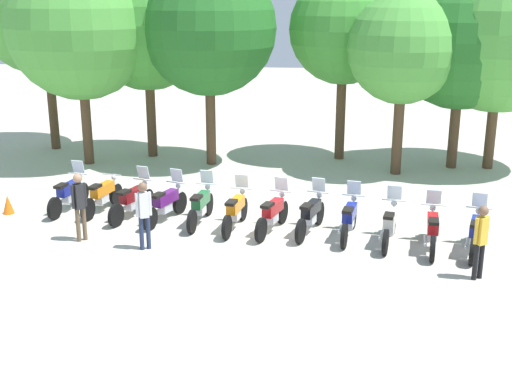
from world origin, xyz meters
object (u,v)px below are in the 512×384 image
at_px(tree_1, 79,27).
at_px(person_0, 79,202).
at_px(tree_2, 147,24).
at_px(tree_7, 501,31).
at_px(tree_5, 403,49).
at_px(tree_6, 462,39).
at_px(motorcycle_10, 432,229).
at_px(motorcycle_2, 132,200).
at_px(tree_0, 43,3).
at_px(motorcycle_3, 166,203).
at_px(motorcycle_5, 236,210).
at_px(motorcycle_8, 349,218).
at_px(motorcycle_0, 69,193).
at_px(person_1, 144,210).
at_px(tree_4, 344,30).
at_px(motorcycle_1, 102,195).
at_px(tree_3, 209,28).
at_px(motorcycle_7, 311,214).
at_px(traffic_cone, 8,204).
at_px(motorcycle_9, 390,224).
at_px(person_2, 481,237).
at_px(motorcycle_11, 475,232).
at_px(motorcycle_4, 201,205).
at_px(motorcycle_6, 273,213).

bearing_deg(tree_1, person_0, -71.39).
distance_m(tree_2, tree_7, 12.57).
distance_m(tree_1, tree_7, 14.64).
bearing_deg(tree_5, tree_6, 27.19).
height_order(motorcycle_10, tree_2, tree_2).
distance_m(motorcycle_2, tree_0, 11.14).
distance_m(motorcycle_3, tree_6, 11.98).
relative_size(motorcycle_5, tree_5, 0.35).
distance_m(motorcycle_8, tree_6, 9.48).
distance_m(motorcycle_0, motorcycle_5, 5.12).
height_order(motorcycle_3, motorcycle_10, same).
height_order(person_1, tree_4, tree_4).
height_order(motorcycle_1, tree_6, tree_6).
relative_size(tree_2, tree_3, 1.02).
relative_size(motorcycle_7, traffic_cone, 3.87).
xyz_separation_m(motorcycle_1, motorcycle_9, (8.04, -1.65, 0.01)).
distance_m(tree_3, traffic_cone, 9.22).
bearing_deg(motorcycle_9, motorcycle_2, 91.84).
distance_m(motorcycle_5, motorcycle_9, 4.07).
relative_size(motorcycle_0, person_2, 1.28).
xyz_separation_m(tree_1, tree_5, (11.22, -0.22, -0.63)).
xyz_separation_m(motorcycle_1, motorcycle_11, (10.05, -2.05, 0.01)).
bearing_deg(motorcycle_5, motorcycle_4, 80.11).
distance_m(motorcycle_6, person_0, 4.97).
xyz_separation_m(motorcycle_9, person_0, (-7.81, -0.67, 0.53)).
distance_m(motorcycle_10, person_0, 8.83).
xyz_separation_m(motorcycle_6, person_1, (-3.03, -1.58, 0.49)).
distance_m(motorcycle_8, motorcycle_10, 2.10).
height_order(tree_3, traffic_cone, tree_3).
distance_m(motorcycle_7, person_2, 4.56).
bearing_deg(tree_6, motorcycle_7, -123.35).
distance_m(motorcycle_4, motorcycle_5, 1.06).
distance_m(motorcycle_8, tree_7, 10.23).
bearing_deg(tree_3, motorcycle_9, -52.02).
height_order(motorcycle_0, tree_4, tree_4).
xyz_separation_m(motorcycle_1, motorcycle_5, (4.02, -1.01, 0.01)).
relative_size(motorcycle_3, motorcycle_4, 0.96).
height_order(motorcycle_6, motorcycle_9, same).
bearing_deg(motorcycle_8, motorcycle_6, 94.76).
bearing_deg(motorcycle_8, tree_2, 52.07).
bearing_deg(motorcycle_2, motorcycle_8, -81.71).
distance_m(motorcycle_9, tree_0, 16.55).
distance_m(motorcycle_3, motorcycle_4, 1.00).
relative_size(motorcycle_5, tree_3, 0.30).
bearing_deg(tree_2, motorcycle_5, -61.07).
relative_size(motorcycle_4, motorcycle_8, 1.01).
distance_m(motorcycle_1, motorcycle_8, 7.15).
relative_size(motorcycle_7, motorcycle_11, 0.99).
xyz_separation_m(motorcycle_3, motorcycle_11, (8.03, -1.45, 0.00)).
xyz_separation_m(tree_2, tree_5, (9.17, -1.64, -0.70)).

